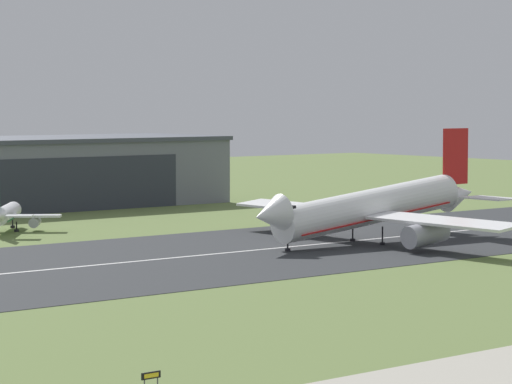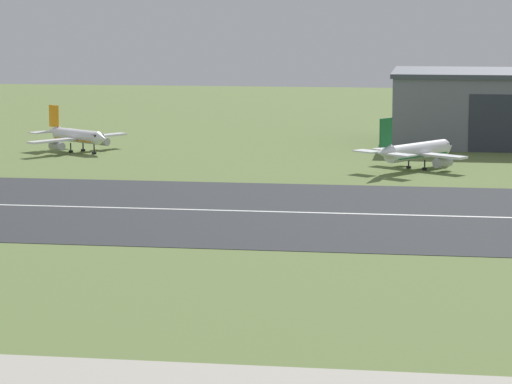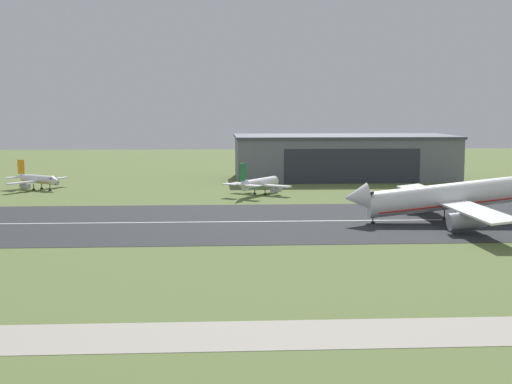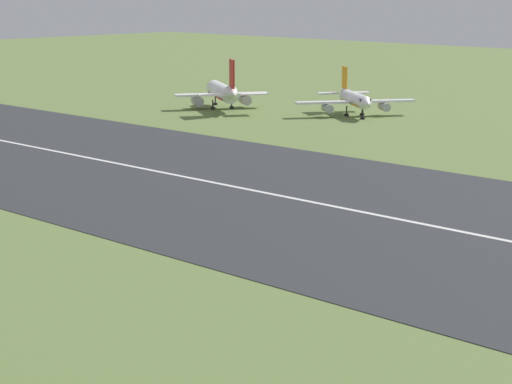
# 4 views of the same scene
# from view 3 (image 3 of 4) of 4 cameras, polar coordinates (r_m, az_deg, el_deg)

# --- Properties ---
(ground_plane) EXTENTS (616.61, 616.61, 0.00)m
(ground_plane) POSITION_cam_3_polar(r_m,az_deg,el_deg) (105.59, -14.95, -6.85)
(ground_plane) COLOR olive
(runway_strip) EXTENTS (376.61, 52.63, 0.06)m
(runway_strip) POSITION_cam_3_polar(r_m,az_deg,el_deg) (154.04, -11.20, -2.44)
(runway_strip) COLOR #2B2D30
(runway_strip) RESTS_ON ground_plane
(runway_centreline) EXTENTS (338.95, 0.70, 0.01)m
(runway_centreline) POSITION_cam_3_polar(r_m,az_deg,el_deg) (154.03, -11.20, -2.43)
(runway_centreline) COLOR silver
(runway_centreline) RESTS_ON runway_strip
(taxiway_road) EXTENTS (282.46, 10.14, 0.05)m
(taxiway_road) POSITION_cam_3_polar(r_m,az_deg,el_deg) (81.36, -18.68, -11.11)
(taxiway_road) COLOR #A8A393
(taxiway_road) RESTS_ON ground_plane
(hangar_building) EXTENTS (73.97, 32.85, 14.82)m
(hangar_building) POSITION_cam_3_polar(r_m,az_deg,el_deg) (244.61, 7.01, 2.81)
(hangar_building) COLOR slate
(hangar_building) RESTS_ON ground_plane
(airplane_landing) EXTENTS (48.41, 58.30, 17.87)m
(airplane_landing) POSITION_cam_3_polar(r_m,az_deg,el_deg) (156.68, 15.50, -0.39)
(airplane_landing) COLOR white
(airplane_landing) RESTS_ON ground_plane
(airplane_parked_west) EXTENTS (17.72, 19.92, 8.64)m
(airplane_parked_west) POSITION_cam_3_polar(r_m,az_deg,el_deg) (220.67, -17.10, 0.96)
(airplane_parked_west) COLOR white
(airplane_parked_west) RESTS_ON ground_plane
(airplane_parked_centre) EXTENTS (19.35, 21.29, 9.41)m
(airplane_parked_centre) POSITION_cam_3_polar(r_m,az_deg,el_deg) (199.01, 0.29, 0.67)
(airplane_parked_centre) COLOR white
(airplane_parked_centre) RESTS_ON ground_plane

